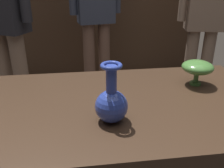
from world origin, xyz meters
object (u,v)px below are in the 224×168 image
Objects in this scene: vase_tall_behind at (198,68)px; visitor_center_back at (96,5)px; vase_centerpiece at (111,103)px; visitor_near_left at (2,7)px; visitor_near_right at (205,13)px.

visitor_center_back reaches higher than vase_tall_behind.
vase_centerpiece reaches higher than vase_tall_behind.
vase_centerpiece is at bearing 146.20° from visitor_near_left.
visitor_near_left reaches higher than visitor_center_back.
visitor_center_back is at bearing -1.40° from visitor_near_right.
visitor_near_left is 0.83m from visitor_center_back.
vase_tall_behind is at bearing 74.29° from visitor_near_right.
visitor_center_back is at bearing -115.53° from visitor_near_left.
vase_tall_behind is at bearing 165.65° from visitor_near_left.
visitor_near_right is (0.62, 1.19, 0.04)m from vase_tall_behind.
vase_centerpiece is 1.65m from visitor_center_back.
visitor_near_left is at bearing 20.94° from visitor_near_right.
visitor_near_right is (1.01, 1.42, 0.05)m from vase_centerpiece.
visitor_near_left is (-0.60, 1.17, 0.15)m from vase_centerpiece.
vase_centerpiece is at bearing 66.54° from visitor_near_right.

